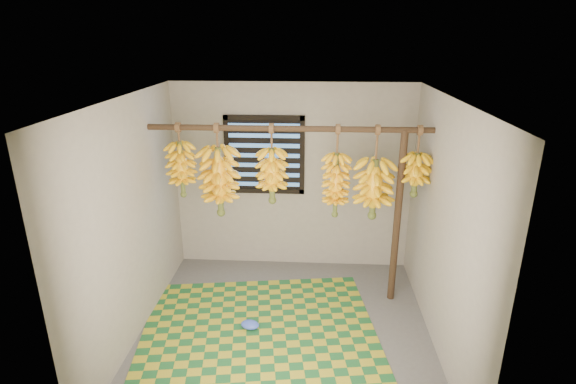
# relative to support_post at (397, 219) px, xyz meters

# --- Properties ---
(floor) EXTENTS (3.00, 3.00, 0.01)m
(floor) POSITION_rel_support_post_xyz_m (-1.20, -0.70, -1.00)
(floor) COLOR #545454
(floor) RESTS_ON ground
(ceiling) EXTENTS (3.00, 3.00, 0.01)m
(ceiling) POSITION_rel_support_post_xyz_m (-1.20, -0.70, 1.40)
(ceiling) COLOR silver
(ceiling) RESTS_ON wall_back
(wall_back) EXTENTS (3.00, 0.01, 2.40)m
(wall_back) POSITION_rel_support_post_xyz_m (-1.20, 0.80, 0.20)
(wall_back) COLOR gray
(wall_back) RESTS_ON floor
(wall_left) EXTENTS (0.01, 3.00, 2.40)m
(wall_left) POSITION_rel_support_post_xyz_m (-2.71, -0.70, 0.20)
(wall_left) COLOR gray
(wall_left) RESTS_ON floor
(wall_right) EXTENTS (0.01, 3.00, 2.40)m
(wall_right) POSITION_rel_support_post_xyz_m (0.30, -0.70, 0.20)
(wall_right) COLOR gray
(wall_right) RESTS_ON floor
(window) EXTENTS (1.00, 0.04, 1.00)m
(window) POSITION_rel_support_post_xyz_m (-1.55, 0.78, 0.50)
(window) COLOR black
(window) RESTS_ON wall_back
(hanging_pole) EXTENTS (3.00, 0.06, 0.06)m
(hanging_pole) POSITION_rel_support_post_xyz_m (-1.20, 0.00, 1.00)
(hanging_pole) COLOR #3B2B1C
(hanging_pole) RESTS_ON wall_left
(support_post) EXTENTS (0.08, 0.08, 2.00)m
(support_post) POSITION_rel_support_post_xyz_m (0.00, 0.00, 0.00)
(support_post) COLOR #3B2B1C
(support_post) RESTS_ON floor
(woven_mat) EXTENTS (2.66, 2.25, 0.01)m
(woven_mat) POSITION_rel_support_post_xyz_m (-1.47, -0.69, -0.99)
(woven_mat) COLOR #1A5B2A
(woven_mat) RESTS_ON floor
(plastic_bag) EXTENTS (0.23, 0.19, 0.08)m
(plastic_bag) POSITION_rel_support_post_xyz_m (-1.57, -0.68, -0.95)
(plastic_bag) COLOR blue
(plastic_bag) RESTS_ON woven_mat
(banana_bunch_a) EXTENTS (0.32, 0.32, 0.83)m
(banana_bunch_a) POSITION_rel_support_post_xyz_m (-2.38, -0.00, 0.53)
(banana_bunch_a) COLOR brown
(banana_bunch_a) RESTS_ON hanging_pole
(banana_bunch_b) EXTENTS (0.41, 0.41, 1.03)m
(banana_bunch_b) POSITION_rel_support_post_xyz_m (-1.96, 0.00, 0.40)
(banana_bunch_b) COLOR brown
(banana_bunch_b) RESTS_ON hanging_pole
(banana_bunch_c) EXTENTS (0.32, 0.32, 0.87)m
(banana_bunch_c) POSITION_rel_support_post_xyz_m (-1.38, -0.00, 0.48)
(banana_bunch_c) COLOR brown
(banana_bunch_c) RESTS_ON hanging_pole
(banana_bunch_d) EXTENTS (0.31, 0.31, 1.02)m
(banana_bunch_d) POSITION_rel_support_post_xyz_m (-0.69, 0.00, 0.39)
(banana_bunch_d) COLOR brown
(banana_bunch_d) RESTS_ON hanging_pole
(banana_bunch_e) EXTENTS (0.41, 0.41, 1.03)m
(banana_bunch_e) POSITION_rel_support_post_xyz_m (-0.28, 0.00, 0.35)
(banana_bunch_e) COLOR brown
(banana_bunch_e) RESTS_ON hanging_pole
(banana_bunch_f) EXTENTS (0.31, 0.31, 0.77)m
(banana_bunch_f) POSITION_rel_support_post_xyz_m (0.15, -0.00, 0.52)
(banana_bunch_f) COLOR brown
(banana_bunch_f) RESTS_ON hanging_pole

